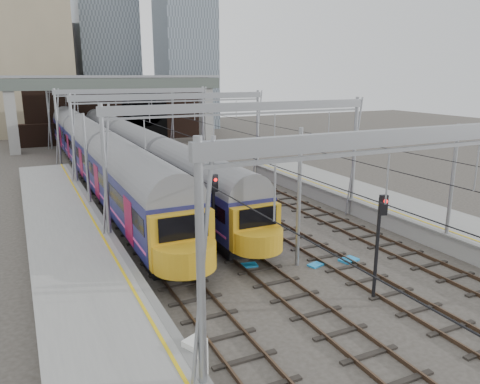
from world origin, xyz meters
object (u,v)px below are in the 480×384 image
signal_near_centre (379,234)px  relay_cabinet (195,358)px  signal_near_left (214,208)px  train_second (78,137)px  train_main (122,141)px

signal_near_centre → relay_cabinet: (-8.86, -1.67, -2.31)m
relay_cabinet → signal_near_left: bearing=38.6°
train_second → relay_cabinet: size_ratio=54.61×
train_main → signal_near_left: (-1.74, -30.18, 0.55)m
signal_near_centre → relay_cabinet: 9.31m
train_second → signal_near_left: size_ratio=15.13×
train_main → train_second: train_second is taller
train_main → train_second: size_ratio=0.88×
train_main → train_second: 5.38m
train_main → signal_near_left: signal_near_left is taller
train_main → relay_cabinet: train_main is taller
signal_near_left → relay_cabinet: 9.38m
train_main → signal_near_left: size_ratio=13.36×
signal_near_centre → relay_cabinet: signal_near_centre is taller
signal_near_centre → relay_cabinet: size_ratio=3.57×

